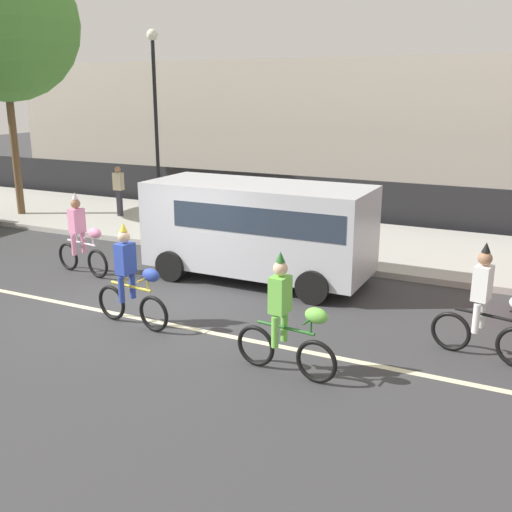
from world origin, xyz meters
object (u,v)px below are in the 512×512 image
Objects in this scene: parade_cyclist_lime at (286,322)px; parade_cyclist_zebra at (487,310)px; parked_van_silver at (261,224)px; pedestrian_onlooker at (119,190)px; parade_cyclist_cobalt at (131,282)px; parade_cyclist_pink at (81,239)px; street_lamp_post at (155,95)px.

parade_cyclist_zebra is at bearing 35.51° from parade_cyclist_lime.
parked_van_silver is 7.85m from pedestrian_onlooker.
parade_cyclist_lime is at bearing -59.83° from parked_van_silver.
parked_van_silver is at bearing 156.24° from parade_cyclist_zebra.
parade_cyclist_cobalt is 6.05m from parade_cyclist_zebra.
parade_cyclist_lime is (6.28, -2.61, 0.00)m from parade_cyclist_pink.
parade_cyclist_lime is 0.33× the size of street_lamp_post.
street_lamp_post reaches higher than parade_cyclist_zebra.
parade_cyclist_zebra is 5.48m from parked_van_silver.
parade_cyclist_cobalt is at bearing -167.40° from parade_cyclist_zebra.
parade_cyclist_pink is 6.80m from parade_cyclist_lime.
parade_cyclist_zebra is (8.91, -0.74, 0.00)m from parade_cyclist_pink.
parade_cyclist_cobalt is at bearing -34.49° from parade_cyclist_pink.
parade_cyclist_lime is at bearing -39.90° from pedestrian_onlooker.
parade_cyclist_pink is 0.33× the size of street_lamp_post.
parade_cyclist_zebra is (2.63, 1.88, 0.00)m from parade_cyclist_lime.
parade_cyclist_pink is 8.94m from parade_cyclist_zebra.
parade_cyclist_pink is 7.41m from street_lamp_post.
parade_cyclist_pink and parade_cyclist_lime have the same top height.
parade_cyclist_zebra is 0.38× the size of parked_van_silver.
parked_van_silver reaches higher than parade_cyclist_cobalt.
parade_cyclist_lime is 1.19× the size of pedestrian_onlooker.
parade_cyclist_pink and parade_cyclist_zebra have the same top height.
street_lamp_post is at bearing 141.71° from parked_van_silver.
pedestrian_onlooker is (-0.76, -1.17, -2.97)m from street_lamp_post.
parade_cyclist_pink is at bearing 145.51° from parade_cyclist_cobalt.
parade_cyclist_lime is 12.11m from pedestrian_onlooker.
parade_cyclist_pink is 0.38× the size of parked_van_silver.
parade_cyclist_cobalt is at bearing -50.20° from pedestrian_onlooker.
street_lamp_post is at bearing 122.06° from parade_cyclist_cobalt.
street_lamp_post is at bearing 109.61° from parade_cyclist_pink.
parade_cyclist_lime reaches higher than pedestrian_onlooker.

